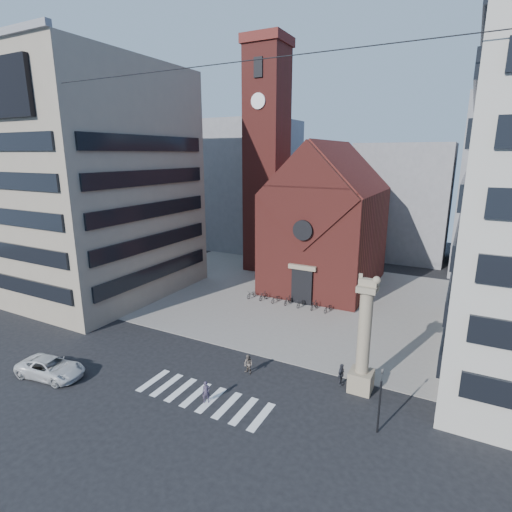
% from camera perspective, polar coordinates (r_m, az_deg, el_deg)
% --- Properties ---
extents(ground, '(120.00, 120.00, 0.00)m').
position_cam_1_polar(ground, '(32.04, -5.15, -16.56)').
color(ground, black).
rests_on(ground, ground).
extents(piazza, '(46.00, 30.00, 0.05)m').
position_cam_1_polar(piazza, '(47.50, 7.45, -5.94)').
color(piazza, gray).
rests_on(piazza, ground).
extents(zebra_crossing, '(10.20, 3.20, 0.01)m').
position_cam_1_polar(zebra_crossing, '(29.69, -7.53, -19.38)').
color(zebra_crossing, white).
rests_on(zebra_crossing, ground).
extents(church, '(12.00, 16.65, 18.00)m').
position_cam_1_polar(church, '(50.99, 10.14, 4.63)').
color(church, maroon).
rests_on(church, ground).
extents(campanile, '(5.50, 5.50, 31.20)m').
position_cam_1_polar(campanile, '(56.79, 1.54, 13.69)').
color(campanile, maroon).
rests_on(campanile, ground).
extents(building_left, '(18.00, 20.00, 26.00)m').
position_cam_1_polar(building_left, '(51.30, -22.42, 9.49)').
color(building_left, gray).
rests_on(building_left, ground).
extents(bg_block_left, '(16.00, 14.00, 22.00)m').
position_cam_1_polar(bg_block_left, '(72.28, -1.40, 10.09)').
color(bg_block_left, gray).
rests_on(bg_block_left, ground).
extents(bg_block_mid, '(14.00, 12.00, 18.00)m').
position_cam_1_polar(bg_block_mid, '(68.92, 20.18, 7.34)').
color(bg_block_mid, gray).
rests_on(bg_block_mid, ground).
extents(lion_column, '(1.63, 1.60, 8.68)m').
position_cam_1_polar(lion_column, '(29.44, 15.11, -12.33)').
color(lion_column, gray).
rests_on(lion_column, ground).
extents(traffic_light, '(0.13, 0.16, 4.30)m').
position_cam_1_polar(traffic_light, '(26.28, 17.29, -18.95)').
color(traffic_light, black).
rests_on(traffic_light, ground).
extents(white_car, '(5.55, 3.14, 1.46)m').
position_cam_1_polar(white_car, '(35.01, -27.27, -14.02)').
color(white_car, silver).
rests_on(white_car, ground).
extents(pedestrian_0, '(0.67, 0.65, 1.55)m').
position_cam_1_polar(pedestrian_0, '(28.78, -7.12, -18.73)').
color(pedestrian_0, '#3A3144').
rests_on(pedestrian_0, ground).
extents(pedestrian_1, '(0.87, 0.75, 1.56)m').
position_cam_1_polar(pedestrian_1, '(31.70, -1.10, -15.23)').
color(pedestrian_1, '#62574E').
rests_on(pedestrian_1, ground).
extents(pedestrian_2, '(0.53, 1.03, 1.68)m').
position_cam_1_polar(pedestrian_2, '(30.97, 12.07, -16.23)').
color(pedestrian_2, '#2A2B33').
rests_on(pedestrian_2, ground).
extents(scooter_0, '(0.89, 1.77, 0.89)m').
position_cam_1_polar(scooter_0, '(46.94, -0.61, -5.46)').
color(scooter_0, black).
rests_on(scooter_0, piazza).
extents(scooter_1, '(0.76, 1.70, 0.98)m').
position_cam_1_polar(scooter_1, '(46.25, 1.09, -5.71)').
color(scooter_1, black).
rests_on(scooter_1, piazza).
extents(scooter_2, '(0.89, 1.77, 0.89)m').
position_cam_1_polar(scooter_2, '(45.63, 2.83, -6.07)').
color(scooter_2, black).
rests_on(scooter_2, piazza).
extents(scooter_3, '(0.76, 1.70, 0.98)m').
position_cam_1_polar(scooter_3, '(45.03, 4.62, -6.33)').
color(scooter_3, black).
rests_on(scooter_3, piazza).
extents(scooter_4, '(0.89, 1.77, 0.89)m').
position_cam_1_polar(scooter_4, '(44.50, 6.46, -6.70)').
color(scooter_4, black).
rests_on(scooter_4, piazza).
extents(scooter_5, '(0.76, 1.70, 0.98)m').
position_cam_1_polar(scooter_5, '(43.99, 8.35, -6.95)').
color(scooter_5, black).
rests_on(scooter_5, piazza).
extents(scooter_6, '(0.89, 1.77, 0.89)m').
position_cam_1_polar(scooter_6, '(43.57, 10.27, -7.32)').
color(scooter_6, black).
rests_on(scooter_6, piazza).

